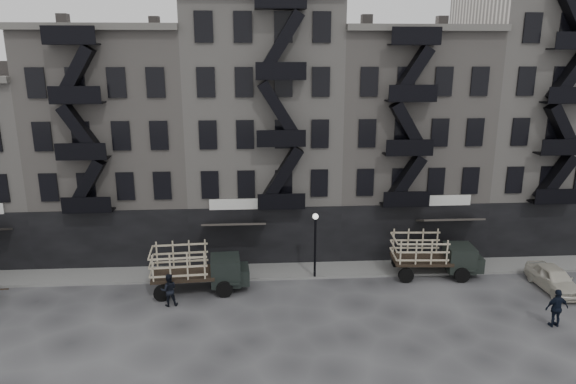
{
  "coord_description": "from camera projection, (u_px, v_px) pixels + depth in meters",
  "views": [
    {
      "loc": [
        -0.62,
        -26.93,
        13.67
      ],
      "look_at": [
        1.41,
        4.0,
        5.29
      ],
      "focal_mm": 32.0,
      "sensor_mm": 36.0,
      "label": 1
    }
  ],
  "objects": [
    {
      "name": "sidewalk",
      "position": [
        266.0,
        271.0,
        33.14
      ],
      "size": [
        55.0,
        2.5,
        0.15
      ],
      "primitive_type": "cube",
      "color": "slate",
      "rests_on": "ground"
    },
    {
      "name": "stake_truck_east",
      "position": [
        434.0,
        252.0,
        32.3
      ],
      "size": [
        5.66,
        2.59,
        2.78
      ],
      "rotation": [
        0.0,
        0.0,
        -0.06
      ],
      "color": "black",
      "rests_on": "ground"
    },
    {
      "name": "ground",
      "position": [
        268.0,
        299.0,
        29.55
      ],
      "size": [
        140.0,
        140.0,
        0.0
      ],
      "primitive_type": "plane",
      "color": "#38383A",
      "rests_on": "ground"
    },
    {
      "name": "building_center",
      "position": [
        263.0,
        128.0,
        36.8
      ],
      "size": [
        10.0,
        11.35,
        18.2
      ],
      "color": "#9D9790",
      "rests_on": "ground"
    },
    {
      "name": "building_east",
      "position": [
        533.0,
        119.0,
        37.93
      ],
      "size": [
        10.0,
        11.35,
        19.2
      ],
      "color": "#9D9790",
      "rests_on": "ground"
    },
    {
      "name": "stake_truck_west",
      "position": [
        197.0,
        266.0,
        30.18
      ],
      "size": [
        5.77,
        2.67,
        2.83
      ],
      "rotation": [
        0.0,
        0.0,
        0.07
      ],
      "color": "black",
      "rests_on": "ground"
    },
    {
      "name": "building_mideast",
      "position": [
        399.0,
        140.0,
        37.69
      ],
      "size": [
        10.0,
        11.35,
        16.2
      ],
      "color": "gray",
      "rests_on": "ground"
    },
    {
      "name": "pedestrian_mid",
      "position": [
        169.0,
        290.0,
        28.57
      ],
      "size": [
        1.03,
        0.86,
        1.89
      ],
      "primitive_type": "imported",
      "rotation": [
        0.0,
        0.0,
        3.31
      ],
      "color": "black",
      "rests_on": "ground"
    },
    {
      "name": "car_east",
      "position": [
        554.0,
        278.0,
        30.57
      ],
      "size": [
        1.81,
        4.24,
        1.43
      ],
      "primitive_type": "imported",
      "rotation": [
        0.0,
        0.0,
        0.03
      ],
      "color": "beige",
      "rests_on": "ground"
    },
    {
      "name": "lamp_post",
      "position": [
        315.0,
        237.0,
        31.52
      ],
      "size": [
        0.36,
        0.36,
        4.28
      ],
      "color": "black",
      "rests_on": "ground"
    },
    {
      "name": "policeman",
      "position": [
        557.0,
        308.0,
        26.35
      ],
      "size": [
        1.24,
        0.57,
        2.06
      ],
      "primitive_type": "imported",
      "rotation": [
        0.0,
        0.0,
        3.2
      ],
      "color": "black",
      "rests_on": "ground"
    },
    {
      "name": "building_midwest",
      "position": [
        123.0,
        143.0,
        36.42
      ],
      "size": [
        10.0,
        11.35,
        16.2
      ],
      "color": "gray",
      "rests_on": "ground"
    }
  ]
}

